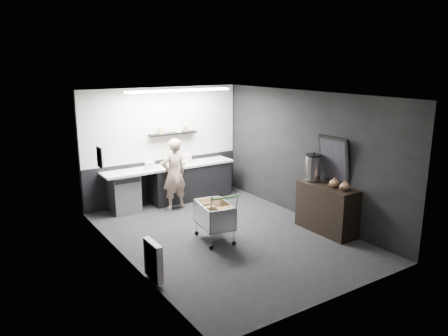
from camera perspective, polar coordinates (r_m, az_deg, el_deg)
floor at (r=8.55m, az=0.40°, el=-8.79°), size 5.50×5.50×0.00m
ceiling at (r=7.91m, az=0.43°, el=9.56°), size 5.50×5.50×0.00m
wall_back at (r=10.48m, az=-7.95°, el=3.04°), size 5.50×0.00×5.50m
wall_front at (r=6.12m, az=14.86°, el=-5.12°), size 5.50×0.00×5.50m
wall_left at (r=7.25m, az=-12.88°, el=-2.04°), size 0.00×5.50×5.50m
wall_right at (r=9.36m, az=10.68°, el=1.63°), size 0.00×5.50×5.50m
kitchen_wall_panel at (r=10.38m, az=-7.99°, el=5.73°), size 3.95×0.02×1.70m
dado_panel at (r=10.65m, az=-7.75°, el=-1.48°), size 3.95×0.02×1.00m
floating_shelf at (r=10.40m, az=-6.69°, el=4.51°), size 1.20×0.22×0.04m
wall_clock at (r=11.00m, az=-1.36°, el=7.89°), size 0.20×0.03×0.20m
poster at (r=8.41m, az=-15.95°, el=1.36°), size 0.02×0.30×0.40m
poster_red_band at (r=8.40m, az=-15.95°, el=1.83°), size 0.02×0.22×0.10m
radiator at (r=6.84m, az=-9.22°, el=-11.83°), size 0.10×0.50×0.60m
ceiling_strip at (r=9.51m, az=-5.85°, el=10.03°), size 2.40×0.20×0.04m
prep_counter at (r=10.45m, az=-6.34°, el=-1.98°), size 3.20×0.61×0.90m
person at (r=9.86m, az=-6.55°, el=-0.81°), size 0.62×0.43×1.63m
shopping_cart at (r=8.18m, az=-1.26°, el=-6.37°), size 0.66×0.97×0.98m
sideboard at (r=8.80m, az=13.18°, el=-4.36°), size 0.54×1.26×1.89m
fire_extinguisher at (r=6.97m, az=-8.78°, el=-12.09°), size 0.16×0.16×0.53m
cardboard_box at (r=10.25m, az=-6.69°, el=0.53°), size 0.50×0.40×0.09m
pink_tub at (r=10.46m, az=-4.82°, el=1.18°), size 0.21×0.21×0.21m
white_container at (r=10.01m, az=-9.64°, el=0.32°), size 0.20×0.16×0.17m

